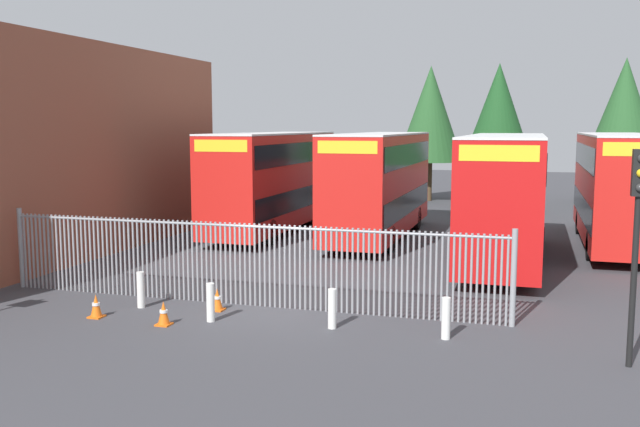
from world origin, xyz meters
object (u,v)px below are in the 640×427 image
(traffic_cone_by_gate, at_px, (96,306))
(double_decker_bus_near_gate, at_px, (505,193))
(bollard_center_front, at_px, (211,302))
(double_decker_bus_behind_fence_left, at_px, (380,181))
(double_decker_bus_far_back, at_px, (617,185))
(bollard_far_right, at_px, (446,318))
(traffic_cone_near_kerb, at_px, (217,299))
(bollard_near_right, at_px, (332,309))
(traffic_cone_mid_forecourt, at_px, (164,313))
(double_decker_bus_behind_fence_right, at_px, (273,178))
(traffic_light_kerbside, at_px, (637,218))
(bollard_near_left, at_px, (141,290))

(traffic_cone_by_gate, bearing_deg, double_decker_bus_near_gate, 47.94)
(bollard_center_front, relative_size, traffic_cone_by_gate, 1.61)
(double_decker_bus_near_gate, bearing_deg, traffic_cone_by_gate, -132.06)
(double_decker_bus_near_gate, bearing_deg, bollard_center_front, -123.31)
(double_decker_bus_behind_fence_left, height_order, double_decker_bus_far_back, same)
(bollard_far_right, relative_size, traffic_cone_near_kerb, 1.61)
(bollard_near_right, distance_m, bollard_far_right, 2.66)
(traffic_cone_mid_forecourt, bearing_deg, double_decker_bus_behind_fence_left, 81.29)
(double_decker_bus_near_gate, relative_size, bollard_near_right, 11.38)
(double_decker_bus_near_gate, distance_m, bollard_center_front, 11.96)
(bollard_near_right, bearing_deg, double_decker_bus_behind_fence_right, 116.02)
(bollard_near_right, height_order, traffic_light_kerbside, traffic_light_kerbside)
(bollard_near_right, relative_size, bollard_far_right, 1.00)
(double_decker_bus_near_gate, bearing_deg, traffic_cone_mid_forecourt, -125.27)
(traffic_cone_by_gate, height_order, traffic_light_kerbside, traffic_light_kerbside)
(double_decker_bus_far_back, height_order, bollard_near_right, double_decker_bus_far_back)
(bollard_center_front, distance_m, bollard_near_right, 3.01)
(double_decker_bus_far_back, xyz_separation_m, traffic_cone_mid_forecourt, (-11.49, -14.94, -2.13))
(bollard_near_right, bearing_deg, traffic_cone_mid_forecourt, -166.73)
(double_decker_bus_near_gate, height_order, traffic_cone_mid_forecourt, double_decker_bus_near_gate)
(bollard_near_left, bearing_deg, bollard_near_right, -3.82)
(bollard_center_front, bearing_deg, traffic_light_kerbside, -3.08)
(traffic_cone_near_kerb, bearing_deg, bollard_near_left, -171.30)
(bollard_near_right, height_order, traffic_cone_mid_forecourt, bollard_near_right)
(bollard_near_left, height_order, bollard_near_right, same)
(bollard_near_left, height_order, traffic_cone_by_gate, bollard_near_left)
(traffic_cone_by_gate, bearing_deg, bollard_far_right, 5.18)
(bollard_near_left, bearing_deg, double_decker_bus_near_gate, 46.26)
(double_decker_bus_behind_fence_left, distance_m, traffic_cone_near_kerb, 12.93)
(bollard_center_front, xyz_separation_m, bollard_far_right, (5.65, 0.26, 0.00))
(traffic_cone_near_kerb, distance_m, traffic_light_kerbside, 10.11)
(traffic_cone_by_gate, bearing_deg, double_decker_bus_behind_fence_right, 92.98)
(double_decker_bus_behind_fence_right, height_order, traffic_cone_near_kerb, double_decker_bus_behind_fence_right)
(double_decker_bus_behind_fence_left, bearing_deg, traffic_light_kerbside, -60.20)
(double_decker_bus_behind_fence_left, xyz_separation_m, bollard_far_right, (4.40, -13.37, -1.95))
(double_decker_bus_far_back, distance_m, bollard_near_left, 18.88)
(double_decker_bus_far_back, relative_size, traffic_cone_mid_forecourt, 18.32)
(traffic_cone_by_gate, bearing_deg, double_decker_bus_far_back, 47.82)
(bollard_center_front, bearing_deg, bollard_far_right, 2.65)
(traffic_cone_near_kerb, bearing_deg, double_decker_bus_behind_fence_left, 83.09)
(traffic_cone_near_kerb, bearing_deg, bollard_center_front, -73.63)
(traffic_cone_mid_forecourt, bearing_deg, bollard_far_right, 7.64)
(double_decker_bus_far_back, height_order, traffic_cone_near_kerb, double_decker_bus_far_back)
(bollard_center_front, bearing_deg, double_decker_bus_near_gate, 56.69)
(double_decker_bus_behind_fence_left, distance_m, traffic_light_kerbside, 16.30)
(double_decker_bus_far_back, distance_m, bollard_far_right, 15.02)
(bollard_far_right, height_order, traffic_light_kerbside, traffic_light_kerbside)
(bollard_center_front, height_order, traffic_cone_near_kerb, bollard_center_front)
(double_decker_bus_far_back, relative_size, bollard_center_front, 11.38)
(double_decker_bus_behind_fence_right, xyz_separation_m, bollard_near_left, (1.30, -13.21, -1.95))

